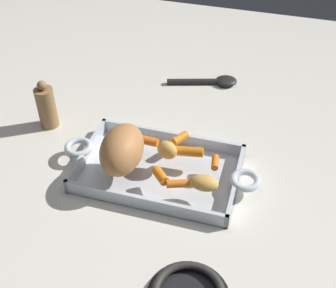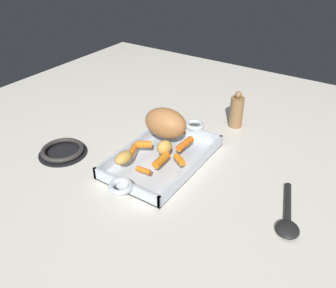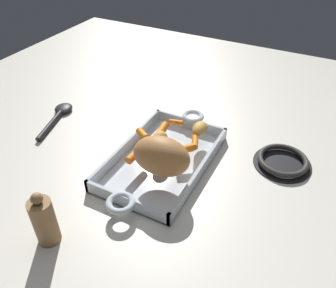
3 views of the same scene
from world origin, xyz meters
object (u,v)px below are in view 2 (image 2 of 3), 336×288
pork_roast (165,123)px  baby_carrot_center_right (161,160)px  baby_carrot_northwest (179,160)px  stove_burner_rear (63,151)px  baby_carrot_long (143,170)px  serving_spoon (288,219)px  baby_carrot_short (132,151)px  baby_carrot_southeast (144,144)px  potato_near_roast (164,147)px  baby_carrot_northeast (185,144)px  roasting_dish (163,157)px  potato_golden_small (123,158)px  pepper_mill (236,111)px

pork_roast → baby_carrot_center_right: pork_roast is taller
baby_carrot_northwest → stove_burner_rear: size_ratio=0.27×
baby_carrot_long → baby_carrot_center_right: 0.07m
pork_roast → serving_spoon: 0.46m
baby_carrot_northwest → baby_carrot_short: 0.15m
serving_spoon → baby_carrot_southeast: bearing=-109.7°
baby_carrot_northwest → potato_near_roast: (-0.01, -0.06, 0.01)m
baby_carrot_short → stove_burner_rear: size_ratio=0.38×
baby_carrot_long → potato_near_roast: bearing=-177.7°
baby_carrot_northwest → baby_carrot_short: baby_carrot_northwest is taller
pork_roast → baby_carrot_northeast: pork_roast is taller
pork_roast → baby_carrot_northwest: pork_roast is taller
roasting_dish → stove_burner_rear: 0.32m
potato_golden_small → pepper_mill: (-0.44, 0.15, 0.00)m
pork_roast → pepper_mill: 0.29m
baby_carrot_northwest → stove_burner_rear: bearing=-72.9°
baby_carrot_northwest → potato_near_roast: size_ratio=0.85×
pepper_mill → baby_carrot_northeast: bearing=-9.8°
baby_carrot_northeast → potato_golden_small: potato_golden_small is taller
baby_carrot_northeast → potato_near_roast: size_ratio=1.45×
pork_roast → baby_carrot_southeast: 0.10m
baby_carrot_center_right → baby_carrot_short: 0.10m
baby_carrot_long → baby_carrot_northwest: size_ratio=0.99×
baby_carrot_northeast → potato_near_roast: (0.07, -0.03, 0.01)m
pork_roast → baby_carrot_northeast: 0.09m
stove_burner_rear → serving_spoon: 0.69m
baby_carrot_long → potato_golden_small: size_ratio=0.66×
pork_roast → serving_spoon: pork_roast is taller
roasting_dish → stove_burner_rear: (0.14, -0.29, -0.00)m
baby_carrot_southeast → baby_carrot_center_right: baby_carrot_center_right is taller
pork_roast → potato_golden_small: size_ratio=2.28×
baby_carrot_southeast → baby_carrot_short: size_ratio=0.79×
baby_carrot_center_right → potato_near_roast: potato_near_roast is taller
serving_spoon → baby_carrot_short: bearing=-103.9°
baby_carrot_northwest → pork_roast: bearing=-131.4°
potato_golden_small → baby_carrot_southeast: bearing=179.4°
pork_roast → baby_carrot_short: bearing=-11.2°
baby_carrot_center_right → serving_spoon: 0.37m
baby_carrot_long → roasting_dish: bearing=-170.2°
serving_spoon → pepper_mill: pepper_mill is taller
baby_carrot_northeast → serving_spoon: size_ratio=0.34×
baby_carrot_center_right → potato_golden_small: (0.06, -0.09, 0.00)m
baby_carrot_northwest → serving_spoon: 0.33m
baby_carrot_long → serving_spoon: baby_carrot_long is taller
baby_carrot_northwest → serving_spoon: baby_carrot_northwest is taller
baby_carrot_center_right → baby_carrot_northwest: bearing=127.2°
roasting_dish → baby_carrot_long: (0.12, 0.02, 0.04)m
baby_carrot_long → baby_carrot_center_right: bearing=166.7°
potato_golden_small → stove_burner_rear: (0.02, -0.23, -0.05)m
baby_carrot_southeast → baby_carrot_northeast: (-0.07, 0.10, -0.00)m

